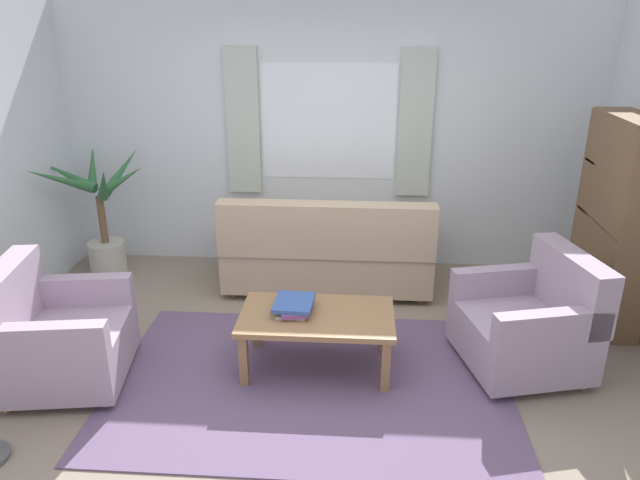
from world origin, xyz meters
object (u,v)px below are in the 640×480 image
object	(u,v)px
armchair_left	(56,336)
armchair_right	(530,323)
bookshelf	(610,233)
book_stack_on_table	(294,305)
couch	(328,252)
coffee_table	(317,321)
potted_plant	(101,222)

from	to	relation	value
armchair_left	armchair_right	world-z (taller)	same
armchair_right	bookshelf	world-z (taller)	bookshelf
book_stack_on_table	armchair_left	bearing A→B (deg)	-168.66
couch	coffee_table	xyz separation A→B (m)	(-0.00, -1.33, 0.01)
couch	potted_plant	xyz separation A→B (m)	(-2.21, 0.17, 0.18)
coffee_table	bookshelf	xyz separation A→B (m)	(2.31, 0.91, 0.40)
couch	armchair_right	world-z (taller)	couch
armchair_right	book_stack_on_table	size ratio (longest dim) A/B	2.94
book_stack_on_table	potted_plant	distance (m)	2.51
book_stack_on_table	potted_plant	size ratio (longest dim) A/B	0.28
couch	book_stack_on_table	world-z (taller)	couch
coffee_table	book_stack_on_table	size ratio (longest dim) A/B	3.20
book_stack_on_table	bookshelf	xyz separation A→B (m)	(2.48, 0.87, 0.29)
couch	armchair_left	xyz separation A→B (m)	(-1.80, -1.62, -0.01)
couch	book_stack_on_table	xyz separation A→B (m)	(-0.17, -1.30, 0.12)
book_stack_on_table	coffee_table	bearing A→B (deg)	-11.26
couch	bookshelf	distance (m)	2.39
coffee_table	book_stack_on_table	distance (m)	0.20
coffee_table	bookshelf	bearing A→B (deg)	21.45
armchair_left	bookshelf	size ratio (longest dim) A/B	0.55
potted_plant	bookshelf	bearing A→B (deg)	-7.52
couch	potted_plant	bearing A→B (deg)	-4.48
potted_plant	book_stack_on_table	bearing A→B (deg)	-35.86
book_stack_on_table	bookshelf	distance (m)	2.65
potted_plant	bookshelf	world-z (taller)	bookshelf
armchair_right	bookshelf	xyz separation A→B (m)	(0.78, 0.78, 0.42)
coffee_table	armchair_left	bearing A→B (deg)	-170.76
coffee_table	potted_plant	xyz separation A→B (m)	(-2.21, 1.51, 0.17)
armchair_left	potted_plant	size ratio (longest dim) A/B	0.76
couch	armchair_left	bearing A→B (deg)	42.14
couch	coffee_table	world-z (taller)	couch
armchair_left	book_stack_on_table	distance (m)	1.66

